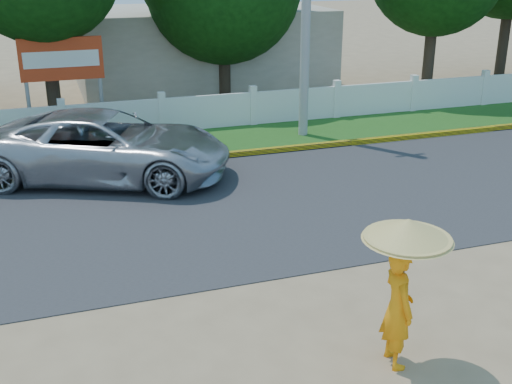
% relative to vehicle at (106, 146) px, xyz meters
% --- Properties ---
extents(ground, '(120.00, 120.00, 0.00)m').
position_rel_vehicle_xyz_m(ground, '(2.14, -7.34, -0.85)').
color(ground, '#9E8460').
rests_on(ground, ground).
extents(road, '(60.00, 7.00, 0.02)m').
position_rel_vehicle_xyz_m(road, '(2.14, -2.84, -0.84)').
color(road, '#38383A').
rests_on(road, ground).
extents(grass_verge, '(60.00, 3.50, 0.03)m').
position_rel_vehicle_xyz_m(grass_verge, '(2.14, 2.41, -0.84)').
color(grass_verge, '#2D601E').
rests_on(grass_verge, ground).
extents(curb, '(40.00, 0.18, 0.16)m').
position_rel_vehicle_xyz_m(curb, '(2.14, 0.71, -0.77)').
color(curb, yellow).
rests_on(curb, ground).
extents(fence, '(40.00, 0.10, 1.10)m').
position_rel_vehicle_xyz_m(fence, '(2.14, 3.86, -0.30)').
color(fence, silver).
rests_on(fence, ground).
extents(building_near, '(10.00, 6.00, 3.20)m').
position_rel_vehicle_xyz_m(building_near, '(5.14, 10.66, 0.75)').
color(building_near, '#B7AD99').
rests_on(building_near, ground).
extents(vehicle, '(6.77, 5.08, 1.71)m').
position_rel_vehicle_xyz_m(vehicle, '(0.00, 0.00, 0.00)').
color(vehicle, '#B0B2B9').
rests_on(vehicle, ground).
extents(monk_with_parasol, '(1.20, 1.20, 2.18)m').
position_rel_vehicle_xyz_m(monk_with_parasol, '(2.93, -9.11, 0.57)').
color(monk_with_parasol, orange).
rests_on(monk_with_parasol, ground).
extents(billboard, '(2.50, 0.13, 2.95)m').
position_rel_vehicle_xyz_m(billboard, '(-0.68, 4.96, 1.29)').
color(billboard, gray).
rests_on(billboard, ground).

